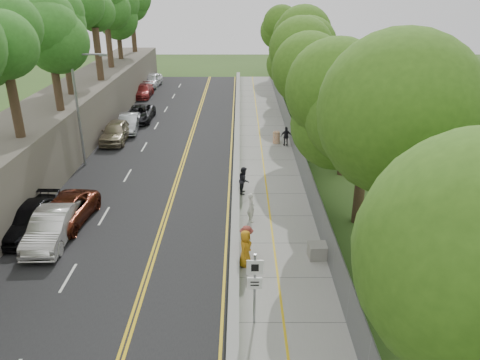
{
  "coord_description": "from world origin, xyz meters",
  "views": [
    {
      "loc": [
        0.5,
        -17.54,
        12.25
      ],
      "look_at": [
        0.5,
        8.0,
        1.4
      ],
      "focal_mm": 35.0,
      "sensor_mm": 36.0,
      "label": 1
    }
  ],
  "objects_px": {
    "car_2": "(65,212)",
    "painter_0": "(245,248)",
    "concrete_block": "(319,251)",
    "signpost": "(255,282)",
    "person_far": "(286,136)",
    "construction_barrel": "(276,137)",
    "car_1": "(52,227)",
    "streetlight": "(80,102)"
  },
  "relations": [
    {
      "from": "person_far",
      "to": "streetlight",
      "type": "bearing_deg",
      "value": 8.7
    },
    {
      "from": "streetlight",
      "to": "construction_barrel",
      "type": "bearing_deg",
      "value": 19.61
    },
    {
      "from": "streetlight",
      "to": "construction_barrel",
      "type": "distance_m",
      "value": 15.35
    },
    {
      "from": "signpost",
      "to": "concrete_block",
      "type": "xyz_separation_m",
      "value": [
        3.25,
        4.7,
        -1.56
      ]
    },
    {
      "from": "streetlight",
      "to": "construction_barrel",
      "type": "xyz_separation_m",
      "value": [
        13.93,
        4.96,
        -4.11
      ]
    },
    {
      "from": "signpost",
      "to": "car_2",
      "type": "height_order",
      "value": "signpost"
    },
    {
      "from": "painter_0",
      "to": "car_2",
      "type": "bearing_deg",
      "value": 84.14
    },
    {
      "from": "car_2",
      "to": "painter_0",
      "type": "distance_m",
      "value": 10.57
    },
    {
      "from": "concrete_block",
      "to": "painter_0",
      "type": "distance_m",
      "value": 3.66
    },
    {
      "from": "signpost",
      "to": "streetlight",
      "type": "bearing_deg",
      "value": 124.08
    },
    {
      "from": "construction_barrel",
      "to": "car_2",
      "type": "height_order",
      "value": "car_2"
    },
    {
      "from": "car_1",
      "to": "painter_0",
      "type": "height_order",
      "value": "painter_0"
    },
    {
      "from": "streetlight",
      "to": "car_2",
      "type": "height_order",
      "value": "streetlight"
    },
    {
      "from": "construction_barrel",
      "to": "car_1",
      "type": "height_order",
      "value": "car_1"
    },
    {
      "from": "person_far",
      "to": "construction_barrel",
      "type": "bearing_deg",
      "value": -50.01
    },
    {
      "from": "concrete_block",
      "to": "car_1",
      "type": "relative_size",
      "value": 0.22
    },
    {
      "from": "signpost",
      "to": "concrete_block",
      "type": "distance_m",
      "value": 5.92
    },
    {
      "from": "car_2",
      "to": "person_far",
      "type": "distance_m",
      "value": 18.68
    },
    {
      "from": "concrete_block",
      "to": "signpost",
      "type": "bearing_deg",
      "value": -124.66
    },
    {
      "from": "car_2",
      "to": "painter_0",
      "type": "height_order",
      "value": "painter_0"
    },
    {
      "from": "car_1",
      "to": "painter_0",
      "type": "xyz_separation_m",
      "value": [
        9.75,
        -2.2,
        0.11
      ]
    },
    {
      "from": "signpost",
      "to": "painter_0",
      "type": "relative_size",
      "value": 1.72
    },
    {
      "from": "painter_0",
      "to": "car_1",
      "type": "bearing_deg",
      "value": 94.14
    },
    {
      "from": "streetlight",
      "to": "car_1",
      "type": "distance_m",
      "value": 11.54
    },
    {
      "from": "streetlight",
      "to": "car_1",
      "type": "xyz_separation_m",
      "value": [
        1.46,
        -10.8,
        -3.8
      ]
    },
    {
      "from": "painter_0",
      "to": "person_far",
      "type": "bearing_deg",
      "value": 5.56
    },
    {
      "from": "streetlight",
      "to": "painter_0",
      "type": "relative_size",
      "value": 4.44
    },
    {
      "from": "streetlight",
      "to": "concrete_block",
      "type": "distance_m",
      "value": 19.69
    },
    {
      "from": "construction_barrel",
      "to": "person_far",
      "type": "height_order",
      "value": "person_far"
    },
    {
      "from": "streetlight",
      "to": "painter_0",
      "type": "height_order",
      "value": "streetlight"
    },
    {
      "from": "construction_barrel",
      "to": "painter_0",
      "type": "relative_size",
      "value": 0.53
    },
    {
      "from": "signpost",
      "to": "car_2",
      "type": "xyz_separation_m",
      "value": [
        -10.05,
        8.09,
        -1.21
      ]
    },
    {
      "from": "car_2",
      "to": "car_1",
      "type": "bearing_deg",
      "value": -84.6
    },
    {
      "from": "car_2",
      "to": "signpost",
      "type": "bearing_deg",
      "value": -33.45
    },
    {
      "from": "signpost",
      "to": "construction_barrel",
      "type": "xyz_separation_m",
      "value": [
        2.42,
        21.98,
        -1.44
      ]
    },
    {
      "from": "construction_barrel",
      "to": "concrete_block",
      "type": "relative_size",
      "value": 0.9
    },
    {
      "from": "person_far",
      "to": "car_2",
      "type": "bearing_deg",
      "value": 37.41
    },
    {
      "from": "concrete_block",
      "to": "car_2",
      "type": "height_order",
      "value": "car_2"
    },
    {
      "from": "concrete_block",
      "to": "construction_barrel",
      "type": "bearing_deg",
      "value": 92.75
    },
    {
      "from": "car_1",
      "to": "painter_0",
      "type": "distance_m",
      "value": 10.0
    },
    {
      "from": "concrete_block",
      "to": "person_far",
      "type": "xyz_separation_m",
      "value": [
        -0.1,
        16.61,
        0.43
      ]
    },
    {
      "from": "signpost",
      "to": "construction_barrel",
      "type": "height_order",
      "value": "signpost"
    }
  ]
}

